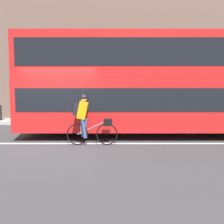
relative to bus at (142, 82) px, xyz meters
name	(u,v)px	position (x,y,z in m)	size (l,w,h in m)	color
ground_plane	(57,143)	(-2.97, -1.41, -2.09)	(80.00, 80.00, 0.00)	#38383A
road_center_line	(57,143)	(-2.97, -1.46, -2.09)	(50.00, 0.14, 0.01)	silver
sidewalk_curb	(81,121)	(-2.97, 4.01, -2.02)	(60.00, 2.16, 0.14)	gray
building_facade	(83,54)	(-2.97, 5.24, 2.00)	(60.00, 0.30, 8.18)	brown
bus	(142,82)	(0.00, 0.00, 0.00)	(9.10, 2.54, 3.77)	black
cyclist_on_bike	(87,118)	(-1.94, -1.65, -1.22)	(1.63, 0.32, 1.62)	black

